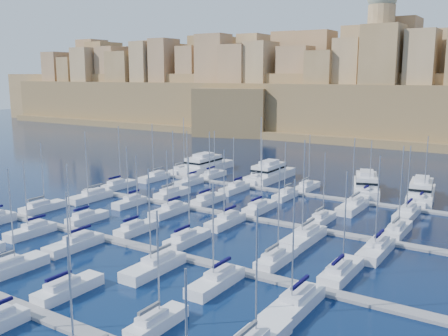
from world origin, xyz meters
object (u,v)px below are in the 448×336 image
Objects in this scene: sailboat_4 at (157,322)px; motor_yacht_c at (366,185)px; motor_yacht_a at (205,165)px; motor_yacht_d at (421,192)px; sailboat_2 at (11,267)px; motor_yacht_b at (270,173)px.

sailboat_4 is 0.71× the size of motor_yacht_c.
sailboat_4 is 0.65× the size of motor_yacht_a.
motor_yacht_d is (55.46, -1.44, 0.00)m from motor_yacht_a.
motor_yacht_a is 1.08× the size of motor_yacht_c.
sailboat_2 is at bearing -75.14° from motor_yacht_a.
sailboat_2 is 74.37m from motor_yacht_c.
motor_yacht_a is at bearing 121.63° from sailboat_4.
sailboat_2 is 70.35m from motor_yacht_b.
sailboat_4 is at bearing -89.60° from motor_yacht_c.
motor_yacht_d is at bearing -2.07° from motor_yacht_c.
motor_yacht_a and motor_yacht_c have the same top height.
sailboat_2 is 0.84× the size of motor_yacht_d.
sailboat_4 is 0.75× the size of motor_yacht_d.
motor_yacht_b and motor_yacht_d have the same top height.
sailboat_4 is (25.51, -0.99, -0.03)m from sailboat_2.
sailboat_4 reaches higher than motor_yacht_a.
motor_yacht_b is (-24.41, 71.32, 1.00)m from sailboat_4.
sailboat_4 is at bearing -2.22° from sailboat_2.
sailboat_2 is 25.53m from sailboat_4.
sailboat_2 is 78.65m from motor_yacht_d.
sailboat_2 is 0.73× the size of motor_yacht_a.
motor_yacht_a is 43.88m from motor_yacht_c.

